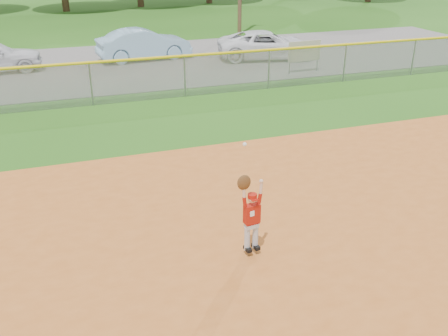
{
  "coord_description": "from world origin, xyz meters",
  "views": [
    {
      "loc": [
        -1.16,
        -7.35,
        5.23
      ],
      "look_at": [
        1.8,
        1.21,
        1.1
      ],
      "focal_mm": 40.0,
      "sensor_mm": 36.0,
      "label": 1
    }
  ],
  "objects_px": {
    "car_blue": "(144,44)",
    "sponsor_sign": "(304,52)",
    "car_white_b": "(267,45)",
    "ballplayer": "(251,213)"
  },
  "relations": [
    {
      "from": "ballplayer",
      "to": "sponsor_sign",
      "type": "bearing_deg",
      "value": 58.78
    },
    {
      "from": "car_blue",
      "to": "sponsor_sign",
      "type": "relative_size",
      "value": 2.84
    },
    {
      "from": "car_white_b",
      "to": "ballplayer",
      "type": "height_order",
      "value": "ballplayer"
    },
    {
      "from": "sponsor_sign",
      "to": "car_blue",
      "type": "bearing_deg",
      "value": 141.17
    },
    {
      "from": "car_blue",
      "to": "car_white_b",
      "type": "relative_size",
      "value": 0.93
    },
    {
      "from": "ballplayer",
      "to": "car_white_b",
      "type": "bearing_deg",
      "value": 65.47
    },
    {
      "from": "car_blue",
      "to": "sponsor_sign",
      "type": "height_order",
      "value": "car_blue"
    },
    {
      "from": "sponsor_sign",
      "to": "ballplayer",
      "type": "distance_m",
      "value": 14.18
    },
    {
      "from": "car_white_b",
      "to": "sponsor_sign",
      "type": "distance_m",
      "value": 3.16
    },
    {
      "from": "car_white_b",
      "to": "ballplayer",
      "type": "bearing_deg",
      "value": 167.96
    }
  ]
}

